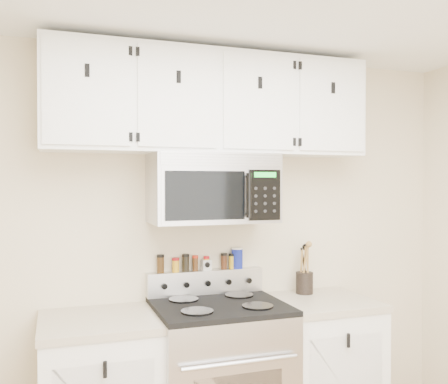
{
  "coord_description": "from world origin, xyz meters",
  "views": [
    {
      "loc": [
        -0.93,
        -1.35,
        1.66
      ],
      "look_at": [
        0.04,
        1.45,
        1.61
      ],
      "focal_mm": 40.0,
      "sensor_mm": 36.0,
      "label": 1
    }
  ],
  "objects_px": {
    "range": "(219,381)",
    "utensil_crock": "(304,281)",
    "microwave": "(213,188)",
    "salt_canister": "(237,258)"
  },
  "relations": [
    {
      "from": "range",
      "to": "utensil_crock",
      "type": "bearing_deg",
      "value": 16.15
    },
    {
      "from": "microwave",
      "to": "range",
      "type": "bearing_deg",
      "value": -90.23
    },
    {
      "from": "salt_canister",
      "to": "range",
      "type": "bearing_deg",
      "value": -127.58
    },
    {
      "from": "range",
      "to": "utensil_crock",
      "type": "height_order",
      "value": "utensil_crock"
    },
    {
      "from": "range",
      "to": "salt_canister",
      "type": "relative_size",
      "value": 8.06
    },
    {
      "from": "microwave",
      "to": "utensil_crock",
      "type": "xyz_separation_m",
      "value": [
        0.67,
        0.07,
        -0.63
      ]
    },
    {
      "from": "range",
      "to": "salt_canister",
      "type": "bearing_deg",
      "value": 52.42
    },
    {
      "from": "utensil_crock",
      "to": "salt_canister",
      "type": "bearing_deg",
      "value": 168.72
    },
    {
      "from": "range",
      "to": "utensil_crock",
      "type": "distance_m",
      "value": 0.86
    },
    {
      "from": "range",
      "to": "microwave",
      "type": "distance_m",
      "value": 1.15
    }
  ]
}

